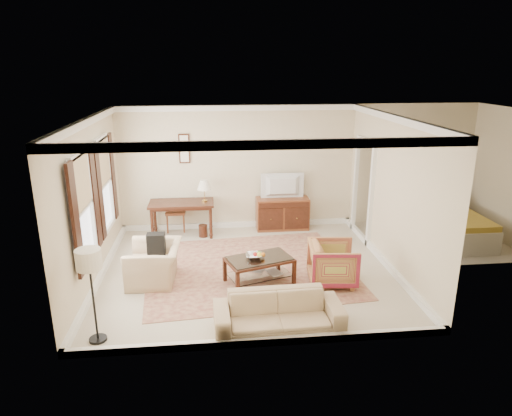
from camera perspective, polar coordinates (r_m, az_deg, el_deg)
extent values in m
cube|color=beige|center=(8.81, -1.10, -7.78)|extent=(5.50, 5.00, 0.01)
cube|color=white|center=(8.02, -1.22, 11.31)|extent=(5.50, 5.00, 0.01)
cube|color=beige|center=(10.72, -2.30, 5.02)|extent=(5.50, 0.01, 2.90)
cube|color=beige|center=(5.95, 0.90, -5.38)|extent=(5.50, 0.01, 2.90)
cube|color=beige|center=(8.53, -19.89, 0.70)|extent=(0.01, 5.00, 2.90)
cube|color=beige|center=(8.95, 16.68, 1.77)|extent=(0.01, 5.00, 2.90)
cube|color=beige|center=(11.00, 21.03, -3.73)|extent=(3.00, 2.70, 0.01)
cube|color=beige|center=(11.37, 28.61, 3.61)|extent=(0.01, 2.70, 2.90)
cube|color=maroon|center=(8.87, -0.96, -7.56)|extent=(4.11, 3.61, 0.01)
cube|color=#411E12|center=(10.44, -9.31, 0.59)|extent=(1.45, 0.73, 0.05)
cylinder|color=#411E12|center=(10.35, -12.85, -2.08)|extent=(0.07, 0.07, 0.74)
cylinder|color=#411E12|center=(10.27, -5.68, -1.87)|extent=(0.07, 0.07, 0.74)
cylinder|color=#411E12|center=(10.89, -12.52, -1.08)|extent=(0.07, 0.07, 0.74)
cylinder|color=#411E12|center=(10.81, -5.71, -0.88)|extent=(0.07, 0.07, 0.74)
cube|color=brown|center=(10.86, 3.31, -0.68)|extent=(1.23, 0.47, 0.76)
imported|color=black|center=(10.60, 3.40, 3.71)|extent=(0.96, 0.55, 0.13)
cube|color=#411E12|center=(8.15, 0.41, -6.49)|extent=(1.30, 1.00, 0.04)
cube|color=silver|center=(8.14, 0.41, -6.28)|extent=(1.23, 0.92, 0.01)
cube|color=silver|center=(8.28, 0.41, -8.30)|extent=(1.20, 0.90, 0.02)
cube|color=#411E12|center=(7.80, -2.31, -9.50)|extent=(0.08, 0.08, 0.45)
cube|color=#411E12|center=(8.23, 4.79, -8.05)|extent=(0.08, 0.08, 0.45)
cube|color=#411E12|center=(8.32, -3.92, -7.74)|extent=(0.08, 0.08, 0.45)
cube|color=#411E12|center=(8.72, 2.82, -6.48)|extent=(0.08, 0.08, 0.45)
imported|color=silver|center=(8.11, -0.23, -5.92)|extent=(0.42, 0.42, 0.10)
imported|color=brown|center=(8.31, -0.28, -7.97)|extent=(0.19, 0.25, 0.38)
imported|color=brown|center=(8.26, 1.66, -8.19)|extent=(0.27, 0.13, 0.38)
imported|color=maroon|center=(8.27, 9.60, -6.61)|extent=(0.84, 0.89, 0.84)
imported|color=tan|center=(8.42, -12.64, -6.03)|extent=(0.73, 1.09, 0.92)
cube|color=black|center=(8.44, -12.38, -4.17)|extent=(0.28, 0.36, 0.40)
imported|color=tan|center=(6.84, 2.83, -12.26)|extent=(1.90, 0.60, 0.74)
cylinder|color=black|center=(7.14, -19.13, -15.22)|extent=(0.25, 0.25, 0.04)
cylinder|color=black|center=(6.85, -19.62, -11.09)|extent=(0.03, 0.03, 1.18)
cylinder|color=silver|center=(6.57, -20.21, -6.03)|extent=(0.35, 0.35, 0.28)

